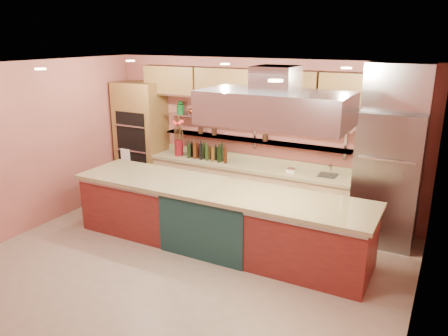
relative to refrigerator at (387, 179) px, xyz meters
The scene contains 21 objects.
floor 3.35m from the refrigerator, 137.68° to the right, with size 6.00×5.00×0.02m, color gray.
ceiling 3.63m from the refrigerator, 137.68° to the right, with size 6.00×5.00×0.02m, color black.
wall_back 2.40m from the refrigerator, behind, with size 6.00×0.04×2.80m, color #A7594F.
wall_front 5.21m from the refrigerator, 116.86° to the right, with size 6.00×0.04×2.80m, color #A7594F.
wall_left 5.77m from the refrigerator, 158.20° to the right, with size 0.04×5.00×2.80m, color #A7594F.
wall_right 2.26m from the refrigerator, 73.10° to the right, with size 0.04×5.00×2.80m, color #A7594F.
oven_stack 4.80m from the refrigerator, behind, with size 0.95×0.64×2.30m, color brown.
refrigerator is the anchor object (origin of this frame).
back_counter 2.47m from the refrigerator, behind, with size 3.84×0.64×0.93m, color tan.
wall_shelf_lower 2.43m from the refrigerator, behind, with size 3.60×0.26×0.03m, color #ACAEB3.
wall_shelf_upper 2.50m from the refrigerator, behind, with size 3.60×0.26×0.03m, color #ACAEB3.
upper_cabinets 2.69m from the refrigerator, behind, with size 4.60×0.36×0.55m, color brown.
range_hood 2.29m from the refrigerator, 133.81° to the right, with size 2.00×1.00×0.45m, color #ACAEB3.
ceiling_downlights 3.50m from the refrigerator, 140.46° to the right, with size 4.00×2.80×0.02m, color #FFE5A5.
island 2.71m from the refrigerator, 147.99° to the right, with size 4.66×1.01×0.97m, color maroon.
flower_vase 3.87m from the refrigerator, behind, with size 0.17×0.17×0.30m, color maroon.
oil_bottle_cluster 3.21m from the refrigerator, behind, with size 0.91×0.26×0.29m, color black.
kitchen_scale 1.57m from the refrigerator, behind, with size 0.15×0.11×0.08m, color white.
bar_faucet 0.91m from the refrigerator, behind, with size 0.03×0.03×0.21m, color silver.
copper_kettle 3.74m from the refrigerator, behind, with size 0.18×0.18×0.14m, color #C0502C.
green_canister 3.27m from the refrigerator, behind, with size 0.16×0.16×0.19m, color #0E431A.
Camera 1 is at (3.13, -4.70, 3.18)m, focal length 35.00 mm.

